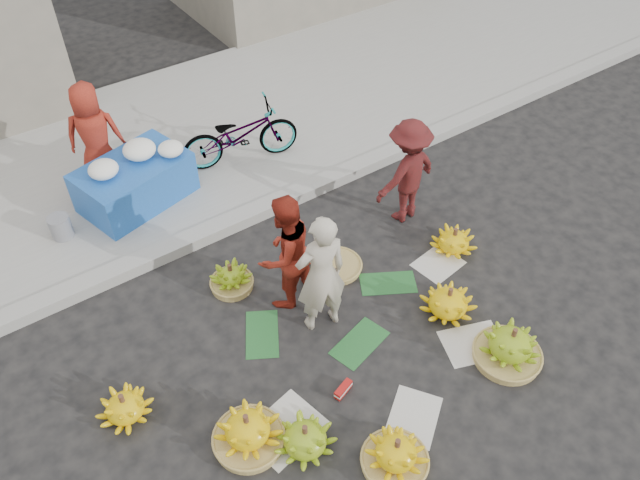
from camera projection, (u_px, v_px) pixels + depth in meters
ground at (356, 327)px, 6.85m from camera, size 80.00×80.00×0.00m
curb at (254, 213)px, 8.10m from camera, size 40.00×0.25×0.15m
sidewalk at (184, 138)px, 9.35m from camera, size 40.00×4.00×0.12m
newspaper_scatter at (403, 378)px, 6.37m from camera, size 3.20×1.80×0.00m
banana_leaves at (338, 319)px, 6.92m from camera, size 2.00×1.00×0.00m
banana_bunch_0 at (248, 431)px, 5.73m from camera, size 0.67×0.67×0.46m
banana_bunch_1 at (305, 438)px, 5.72m from camera, size 0.61×0.61×0.36m
banana_bunch_2 at (396, 454)px, 5.58m from camera, size 0.63×0.63×0.43m
banana_bunch_3 at (510, 346)px, 6.41m from camera, size 0.79×0.79×0.48m
banana_bunch_4 at (448, 302)px, 6.89m from camera, size 0.78×0.78×0.38m
banana_bunch_5 at (454, 241)px, 7.63m from camera, size 0.65×0.65×0.33m
banana_bunch_6 at (125, 407)px, 5.98m from camera, size 0.56×0.56×0.33m
banana_bunch_7 at (231, 278)px, 7.18m from camera, size 0.53×0.53×0.36m
basket_spare at (337, 266)px, 7.47m from camera, size 0.60×0.60×0.07m
incense_stack at (343, 389)px, 6.22m from camera, size 0.24×0.14×0.09m
vendor_cream at (321, 275)px, 6.37m from camera, size 0.61×0.46×1.53m
vendor_red at (285, 253)px, 6.65m from camera, size 0.81×0.69×1.45m
man_striped at (407, 172)px, 7.68m from camera, size 0.97×0.62×1.43m
flower_table at (135, 180)px, 8.00m from camera, size 1.55×1.19×0.80m
grey_bucket at (61, 227)px, 7.62m from camera, size 0.26×0.26×0.30m
flower_vendor at (95, 136)px, 7.99m from camera, size 0.85×0.72×1.47m
bicycle at (240, 134)px, 8.56m from camera, size 0.94×1.72×0.86m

